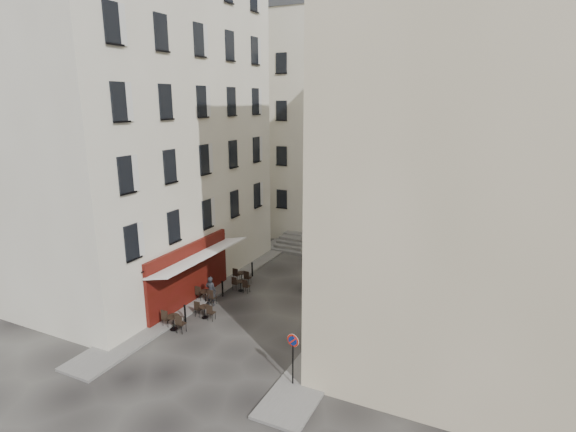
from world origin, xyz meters
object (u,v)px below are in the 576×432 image
Objects in this scene: bistro_table_b at (205,311)px; pedestrian at (211,291)px; bistro_table_a at (174,321)px; no_parking_sign at (293,350)px.

bistro_table_b is 0.72× the size of pedestrian.
bistro_table_b is (0.65, 1.73, -0.06)m from bistro_table_a.
bistro_table_b is (-6.68, 3.32, -1.20)m from no_parking_sign.
bistro_table_a is 3.22m from pedestrian.
bistro_table_a is (-7.34, 1.60, -1.15)m from no_parking_sign.
no_parking_sign reaches higher than pedestrian.
no_parking_sign is at bearing -26.42° from bistro_table_b.
bistro_table_a is at bearing 83.60° from pedestrian.
pedestrian is at bearing 156.06° from no_parking_sign.
pedestrian is (-7.33, 4.79, -0.79)m from no_parking_sign.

